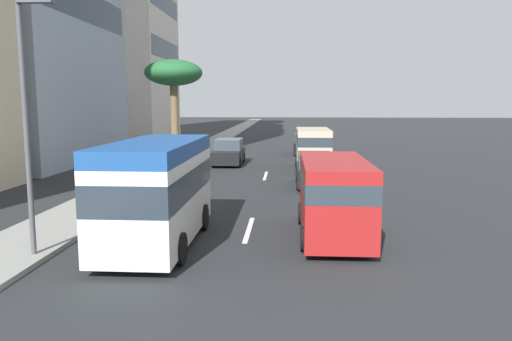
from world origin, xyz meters
TOP-DOWN VIEW (x-y plane):
  - ground_plane at (31.50, 0.00)m, footprint 198.00×198.00m
  - sidewalk_right at (31.50, 6.35)m, footprint 162.00×2.61m
  - lane_stripe_mid at (12.21, 0.00)m, footprint 3.20×0.16m
  - lane_stripe_far at (24.03, 0.00)m, footprint 3.20×0.16m
  - car_lead at (35.68, -2.64)m, footprint 4.10×1.83m
  - minibus_second at (10.38, 2.52)m, footprint 6.03×2.30m
  - car_third at (20.76, -2.57)m, footprint 4.05×1.79m
  - van_fourth at (11.54, -2.67)m, footprint 5.21×2.08m
  - car_fifth at (29.11, 2.70)m, footprint 4.54×1.90m
  - van_sixth at (26.81, -2.79)m, footprint 4.87×2.11m
  - pedestrian_near_lamp at (18.90, 6.99)m, footprint 0.30×0.32m
  - pedestrian_mid_block at (22.27, 5.99)m, footprint 0.30×0.35m
  - palm_tree at (27.87, 6.04)m, footprint 3.66×3.66m
  - street_lamp at (8.81, 5.34)m, footprint 0.24×0.97m

SIDE VIEW (x-z plane):
  - ground_plane at x=31.50m, z-range 0.00..0.00m
  - lane_stripe_mid at x=12.21m, z-range 0.00..0.01m
  - lane_stripe_far at x=24.03m, z-range 0.00..0.01m
  - sidewalk_right at x=31.50m, z-range 0.00..0.15m
  - car_lead at x=35.68m, z-range -0.05..1.59m
  - car_third at x=20.76m, z-range -0.05..1.62m
  - car_fifth at x=29.11m, z-range -0.05..1.64m
  - pedestrian_near_lamp at x=18.90m, z-range 0.22..1.83m
  - pedestrian_mid_block at x=22.27m, z-range 0.25..2.06m
  - van_fourth at x=11.54m, z-range 0.17..2.58m
  - van_sixth at x=26.81m, z-range 0.18..2.69m
  - minibus_second at x=10.38m, z-range 0.14..3.18m
  - street_lamp at x=8.81m, z-range 0.94..7.60m
  - palm_tree at x=27.87m, z-range 2.47..9.13m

